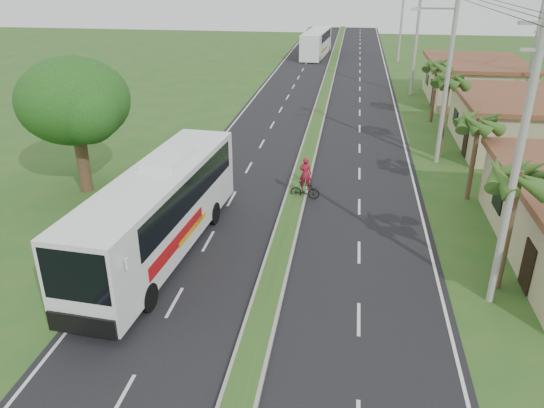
# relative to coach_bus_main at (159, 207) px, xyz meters

# --- Properties ---
(ground) EXTENTS (180.00, 180.00, 0.00)m
(ground) POSITION_rel_coach_bus_main_xyz_m (5.20, -3.64, -2.29)
(ground) COLOR #25551F
(ground) RESTS_ON ground
(road_asphalt) EXTENTS (14.00, 160.00, 0.02)m
(road_asphalt) POSITION_rel_coach_bus_main_xyz_m (5.20, 16.36, -2.28)
(road_asphalt) COLOR black
(road_asphalt) RESTS_ON ground
(median_strip) EXTENTS (1.20, 160.00, 0.18)m
(median_strip) POSITION_rel_coach_bus_main_xyz_m (5.20, 16.36, -2.19)
(median_strip) COLOR gray
(median_strip) RESTS_ON ground
(lane_edge_left) EXTENTS (0.12, 160.00, 0.01)m
(lane_edge_left) POSITION_rel_coach_bus_main_xyz_m (-1.50, 16.36, -2.29)
(lane_edge_left) COLOR silver
(lane_edge_left) RESTS_ON ground
(lane_edge_right) EXTENTS (0.12, 160.00, 0.01)m
(lane_edge_right) POSITION_rel_coach_bus_main_xyz_m (11.90, 16.36, -2.29)
(lane_edge_right) COLOR silver
(lane_edge_right) RESTS_ON ground
(shop_mid) EXTENTS (7.60, 10.60, 3.67)m
(shop_mid) POSITION_rel_coach_bus_main_xyz_m (19.20, 18.36, -0.44)
(shop_mid) COLOR tan
(shop_mid) RESTS_ON ground
(shop_far) EXTENTS (8.60, 11.60, 3.82)m
(shop_far) POSITION_rel_coach_bus_main_xyz_m (19.20, 32.36, -0.36)
(shop_far) COLOR tan
(shop_far) RESTS_ON ground
(palm_verge_a) EXTENTS (2.40, 2.40, 5.45)m
(palm_verge_a) POSITION_rel_coach_bus_main_xyz_m (14.20, -0.64, 2.45)
(palm_verge_a) COLOR #473321
(palm_verge_a) RESTS_ON ground
(palm_verge_b) EXTENTS (2.40, 2.40, 5.05)m
(palm_verge_b) POSITION_rel_coach_bus_main_xyz_m (14.60, 8.36, 2.06)
(palm_verge_b) COLOR #473321
(palm_verge_b) RESTS_ON ground
(palm_verge_c) EXTENTS (2.40, 2.40, 5.85)m
(palm_verge_c) POSITION_rel_coach_bus_main_xyz_m (14.00, 15.36, 2.83)
(palm_verge_c) COLOR #473321
(palm_verge_c) RESTS_ON ground
(palm_verge_d) EXTENTS (2.40, 2.40, 5.25)m
(palm_verge_d) POSITION_rel_coach_bus_main_xyz_m (14.50, 24.36, 2.26)
(palm_verge_d) COLOR #473321
(palm_verge_d) RESTS_ON ground
(shade_tree) EXTENTS (6.30, 6.00, 7.54)m
(shade_tree) POSITION_rel_coach_bus_main_xyz_m (-6.92, 6.37, 2.74)
(shade_tree) COLOR #473321
(shade_tree) RESTS_ON ground
(utility_pole_a) EXTENTS (1.60, 0.28, 11.00)m
(utility_pole_a) POSITION_rel_coach_bus_main_xyz_m (13.70, -1.64, 3.38)
(utility_pole_a) COLOR gray
(utility_pole_a) RESTS_ON ground
(utility_pole_b) EXTENTS (3.20, 0.28, 12.00)m
(utility_pole_b) POSITION_rel_coach_bus_main_xyz_m (13.67, 14.36, 3.96)
(utility_pole_b) COLOR gray
(utility_pole_b) RESTS_ON ground
(utility_pole_c) EXTENTS (1.60, 0.28, 11.00)m
(utility_pole_c) POSITION_rel_coach_bus_main_xyz_m (13.70, 34.36, 3.38)
(utility_pole_c) COLOR gray
(utility_pole_c) RESTS_ON ground
(utility_pole_d) EXTENTS (1.60, 0.28, 10.50)m
(utility_pole_d) POSITION_rel_coach_bus_main_xyz_m (13.70, 54.36, 3.13)
(utility_pole_d) COLOR gray
(utility_pole_d) RESTS_ON ground
(coach_bus_main) EXTENTS (3.66, 13.06, 4.17)m
(coach_bus_main) POSITION_rel_coach_bus_main_xyz_m (0.00, 0.00, 0.00)
(coach_bus_main) COLOR white
(coach_bus_main) RESTS_ON ground
(coach_bus_far) EXTENTS (3.53, 12.19, 3.50)m
(coach_bus_far) POSITION_rel_coach_bus_main_xyz_m (2.51, 57.01, -0.31)
(coach_bus_far) COLOR white
(coach_bus_far) RESTS_ON ground
(motorcyclist) EXTENTS (1.66, 0.55, 2.41)m
(motorcyclist) POSITION_rel_coach_bus_main_xyz_m (5.70, 7.03, -1.38)
(motorcyclist) COLOR black
(motorcyclist) RESTS_ON ground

